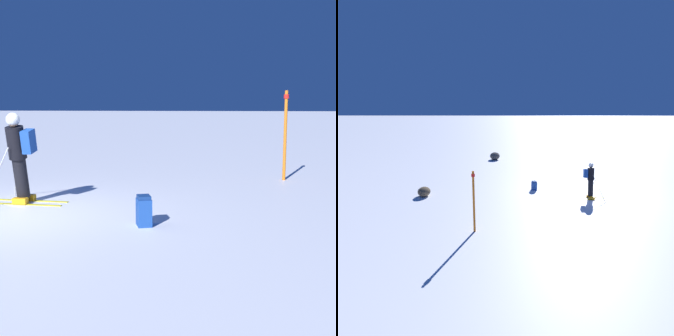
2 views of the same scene
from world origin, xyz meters
TOP-DOWN VIEW (x-y plane):
  - skier at (-0.91, 0.02)m, footprint 1.29×1.71m
  - spare_backpack at (0.31, 2.72)m, footprint 0.36×0.32m
  - trail_marker at (-4.80, 5.39)m, footprint 0.13×0.13m

SIDE VIEW (x-z plane):
  - spare_backpack at x=0.31m, z-range -0.01..0.49m
  - skier at x=-0.91m, z-range 0.10..1.92m
  - trail_marker at x=-4.80m, z-range 0.10..2.40m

